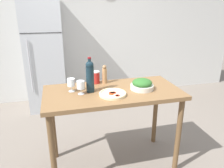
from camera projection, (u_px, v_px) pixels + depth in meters
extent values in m
plane|color=slate|center=(113.00, 163.00, 2.56)|extent=(14.00, 14.00, 0.00)
cube|color=silver|center=(84.00, 30.00, 4.08)|extent=(6.40, 0.06, 2.60)
cube|color=#B7BCC1|center=(45.00, 56.00, 3.71)|extent=(0.62, 0.62, 1.88)
cube|color=black|center=(41.00, 33.00, 3.28)|extent=(0.61, 0.01, 0.01)
cylinder|color=#B2B2B7|center=(30.00, 67.00, 3.39)|extent=(0.02, 0.02, 0.84)
cube|color=brown|center=(113.00, 92.00, 2.26)|extent=(1.40, 0.68, 0.04)
cylinder|color=brown|center=(53.00, 156.00, 2.01)|extent=(0.06, 0.06, 0.87)
cylinder|color=brown|center=(178.00, 136.00, 2.31)|extent=(0.06, 0.06, 0.87)
cylinder|color=brown|center=(53.00, 125.00, 2.52)|extent=(0.06, 0.06, 0.87)
cylinder|color=brown|center=(155.00, 113.00, 2.82)|extent=(0.06, 0.06, 0.87)
cylinder|color=#142833|center=(90.00, 79.00, 2.18)|extent=(0.08, 0.08, 0.26)
sphere|color=#142833|center=(90.00, 65.00, 2.13)|extent=(0.08, 0.08, 0.08)
cylinder|color=#142833|center=(89.00, 62.00, 2.12)|extent=(0.03, 0.03, 0.06)
cylinder|color=maroon|center=(89.00, 58.00, 2.11)|extent=(0.03, 0.03, 0.02)
cylinder|color=silver|center=(81.00, 94.00, 2.16)|extent=(0.06, 0.06, 0.00)
cylinder|color=silver|center=(81.00, 91.00, 2.15)|extent=(0.01, 0.01, 0.06)
cylinder|color=white|center=(81.00, 85.00, 2.13)|extent=(0.08, 0.08, 0.08)
cylinder|color=maroon|center=(81.00, 88.00, 2.14)|extent=(0.07, 0.07, 0.02)
cylinder|color=silver|center=(72.00, 91.00, 2.23)|extent=(0.06, 0.06, 0.00)
cylinder|color=silver|center=(71.00, 88.00, 2.22)|extent=(0.01, 0.01, 0.06)
cylinder|color=white|center=(71.00, 82.00, 2.20)|extent=(0.08, 0.08, 0.08)
cylinder|color=maroon|center=(71.00, 85.00, 2.21)|extent=(0.07, 0.07, 0.01)
cylinder|color=#AD7F51|center=(105.00, 76.00, 2.45)|extent=(0.05, 0.05, 0.17)
sphere|color=#936C45|center=(104.00, 67.00, 2.41)|extent=(0.05, 0.05, 0.05)
cylinder|color=silver|center=(142.00, 87.00, 2.28)|extent=(0.24, 0.24, 0.05)
ellipsoid|color=#2D6628|center=(142.00, 83.00, 2.27)|extent=(0.21, 0.21, 0.09)
cylinder|color=beige|center=(113.00, 94.00, 2.13)|extent=(0.27, 0.27, 0.02)
torus|color=beige|center=(113.00, 93.00, 2.13)|extent=(0.27, 0.27, 0.02)
cylinder|color=red|center=(118.00, 95.00, 2.08)|extent=(0.04, 0.04, 0.01)
cylinder|color=red|center=(117.00, 96.00, 2.07)|extent=(0.03, 0.03, 0.01)
cylinder|color=#D64218|center=(111.00, 94.00, 2.11)|extent=(0.05, 0.05, 0.01)
cylinder|color=red|center=(114.00, 92.00, 2.15)|extent=(0.04, 0.04, 0.01)
cylinder|color=red|center=(114.00, 93.00, 2.13)|extent=(0.04, 0.04, 0.01)
cylinder|color=red|center=(113.00, 93.00, 2.14)|extent=(0.04, 0.04, 0.01)
cylinder|color=red|center=(112.00, 93.00, 2.14)|extent=(0.04, 0.04, 0.01)
cylinder|color=red|center=(111.00, 93.00, 2.14)|extent=(0.04, 0.04, 0.01)
cylinder|color=#B2231E|center=(96.00, 78.00, 2.44)|extent=(0.07, 0.07, 0.13)
cylinder|color=white|center=(96.00, 72.00, 2.42)|extent=(0.08, 0.08, 0.01)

